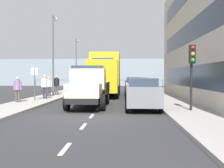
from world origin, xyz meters
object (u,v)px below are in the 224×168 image
object	(u,v)px
pedestrian_couple_b	(49,85)
pedestrian_in_dark_coat	(18,87)
car_red_oppositeside_0	(83,86)
lamp_post_promenade	(53,48)
car_maroon_kerbside_3	(133,84)
lamp_post_far	(76,59)
lorry_cargo_yellow	(105,73)
pedestrian_couple_a	(45,85)
traffic_light_near	(192,63)
car_navy_kerbside_2	(135,86)
car_grey_kerbside_near	(142,93)
truck_vintage_cream	(88,87)
car_silver_kerbside_1	(138,89)
pedestrian_by_lamp	(56,83)
street_sign	(35,78)

from	to	relation	value
pedestrian_couple_b	pedestrian_in_dark_coat	bearing A→B (deg)	82.98
car_red_oppositeside_0	lamp_post_promenade	world-z (taller)	lamp_post_promenade
pedestrian_in_dark_coat	car_maroon_kerbside_3	bearing A→B (deg)	-119.96
car_red_oppositeside_0	lamp_post_far	distance (m)	9.65
lorry_cargo_yellow	car_maroon_kerbside_3	bearing A→B (deg)	-112.65
pedestrian_couple_a	traffic_light_near	world-z (taller)	traffic_light_near
car_navy_kerbside_2	lamp_post_far	size ratio (longest dim) A/B	0.68
lorry_cargo_yellow	car_grey_kerbside_near	xyz separation A→B (m)	(-2.70, 9.21, -1.18)
pedestrian_couple_a	lamp_post_far	distance (m)	14.82
truck_vintage_cream	traffic_light_near	xyz separation A→B (m)	(-5.37, 2.00, 1.29)
car_silver_kerbside_1	pedestrian_couple_b	bearing A→B (deg)	-15.53
truck_vintage_cream	lamp_post_promenade	world-z (taller)	lamp_post_promenade
lorry_cargo_yellow	pedestrian_couple_a	bearing A→B (deg)	47.12
car_navy_kerbside_2	traffic_light_near	xyz separation A→B (m)	(-2.31, 11.53, 1.58)
car_red_oppositeside_0	pedestrian_couple_b	bearing A→B (deg)	57.20
pedestrian_in_dark_coat	pedestrian_couple_a	world-z (taller)	pedestrian_couple_a
pedestrian_by_lamp	lamp_post_promenade	bearing A→B (deg)	45.68
car_grey_kerbside_near	car_maroon_kerbside_3	size ratio (longest dim) A/B	0.89
car_silver_kerbside_1	pedestrian_couple_b	size ratio (longest dim) A/B	2.62
car_red_oppositeside_0	pedestrian_in_dark_coat	world-z (taller)	pedestrian_in_dark_coat
car_silver_kerbside_1	street_sign	distance (m)	7.36
pedestrian_in_dark_coat	traffic_light_near	xyz separation A→B (m)	(-10.15, 3.39, 1.37)
car_red_oppositeside_0	traffic_light_near	xyz separation A→B (m)	(-7.26, 11.72, 1.58)
pedestrian_in_dark_coat	street_sign	size ratio (longest dim) A/B	0.73
truck_vintage_cream	street_sign	size ratio (longest dim) A/B	2.51
pedestrian_in_dark_coat	lorry_cargo_yellow	bearing A→B (deg)	-125.79
car_red_oppositeside_0	lorry_cargo_yellow	bearing A→B (deg)	151.83
car_red_oppositeside_0	car_maroon_kerbside_3	bearing A→B (deg)	-133.22
lamp_post_far	street_sign	size ratio (longest dim) A/B	2.90
pedestrian_by_lamp	car_navy_kerbside_2	bearing A→B (deg)	-165.53
lorry_cargo_yellow	car_navy_kerbside_2	size ratio (longest dim) A/B	1.84
lorry_cargo_yellow	car_maroon_kerbside_3	distance (m)	7.12
car_grey_kerbside_near	lamp_post_promenade	bearing A→B (deg)	-48.68
car_silver_kerbside_1	car_maroon_kerbside_3	xyz separation A→B (m)	(0.00, -10.86, 0.00)
car_silver_kerbside_1	pedestrian_couple_a	bearing A→B (deg)	1.10
car_silver_kerbside_1	car_grey_kerbside_near	bearing A→B (deg)	90.00
pedestrian_by_lamp	lamp_post_far	bearing A→B (deg)	-88.58
car_maroon_kerbside_3	traffic_light_near	distance (m)	17.22
street_sign	traffic_light_near	bearing A→B (deg)	154.29
pedestrian_couple_b	lamp_post_promenade	size ratio (longest dim) A/B	0.23
car_navy_kerbside_2	traffic_light_near	size ratio (longest dim) A/B	1.40
pedestrian_couple_b	lamp_post_far	xyz separation A→B (m)	(0.04, -12.39, 2.93)
car_maroon_kerbside_3	pedestrian_couple_a	bearing A→B (deg)	57.90
lorry_cargo_yellow	car_red_oppositeside_0	xyz separation A→B (m)	(2.25, -1.21, -1.18)
pedestrian_couple_b	traffic_light_near	bearing A→B (deg)	139.57
truck_vintage_cream	street_sign	world-z (taller)	truck_vintage_cream
car_navy_kerbside_2	pedestrian_couple_b	world-z (taller)	pedestrian_couple_b
pedestrian_by_lamp	street_sign	bearing A→B (deg)	88.74
pedestrian_in_dark_coat	car_red_oppositeside_0	bearing A→B (deg)	-109.11
lamp_post_far	street_sign	bearing A→B (deg)	90.56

